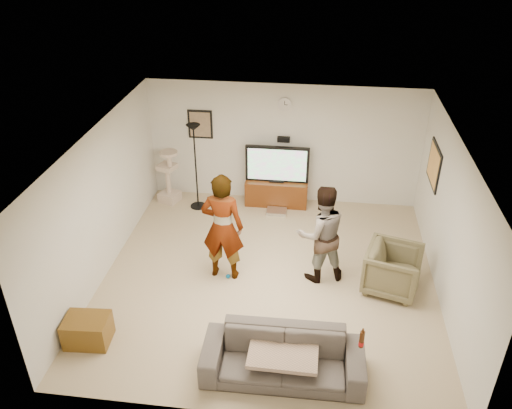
# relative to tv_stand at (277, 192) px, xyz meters

# --- Properties ---
(floor) EXTENTS (5.50, 5.50, 0.02)m
(floor) POSITION_rel_tv_stand_xyz_m (0.10, -2.50, -0.28)
(floor) COLOR tan
(floor) RESTS_ON ground
(ceiling) EXTENTS (5.50, 5.50, 0.02)m
(ceiling) POSITION_rel_tv_stand_xyz_m (0.10, -2.50, 2.24)
(ceiling) COLOR white
(ceiling) RESTS_ON wall_back
(wall_back) EXTENTS (5.50, 0.04, 2.50)m
(wall_back) POSITION_rel_tv_stand_xyz_m (0.10, 0.25, 0.98)
(wall_back) COLOR beige
(wall_back) RESTS_ON floor
(wall_front) EXTENTS (5.50, 0.04, 2.50)m
(wall_front) POSITION_rel_tv_stand_xyz_m (0.10, -5.25, 0.98)
(wall_front) COLOR beige
(wall_front) RESTS_ON floor
(wall_left) EXTENTS (0.04, 5.50, 2.50)m
(wall_left) POSITION_rel_tv_stand_xyz_m (-2.65, -2.50, 0.98)
(wall_left) COLOR beige
(wall_left) RESTS_ON floor
(wall_right) EXTENTS (0.04, 5.50, 2.50)m
(wall_right) POSITION_rel_tv_stand_xyz_m (2.85, -2.50, 0.98)
(wall_right) COLOR beige
(wall_right) RESTS_ON floor
(wall_clock) EXTENTS (0.26, 0.04, 0.26)m
(wall_clock) POSITION_rel_tv_stand_xyz_m (0.10, 0.22, 1.83)
(wall_clock) COLOR white
(wall_clock) RESTS_ON wall_back
(wall_speaker) EXTENTS (0.25, 0.10, 0.10)m
(wall_speaker) POSITION_rel_tv_stand_xyz_m (0.10, 0.19, 1.11)
(wall_speaker) COLOR black
(wall_speaker) RESTS_ON wall_back
(picture_back) EXTENTS (0.42, 0.03, 0.52)m
(picture_back) POSITION_rel_tv_stand_xyz_m (-1.60, 0.23, 1.33)
(picture_back) COLOR #7B654E
(picture_back) RESTS_ON wall_back
(picture_right) EXTENTS (0.03, 0.78, 0.62)m
(picture_right) POSITION_rel_tv_stand_xyz_m (2.83, -0.90, 1.23)
(picture_right) COLOR gold
(picture_right) RESTS_ON wall_right
(tv_stand) EXTENTS (1.28, 0.45, 0.53)m
(tv_stand) POSITION_rel_tv_stand_xyz_m (0.00, 0.00, 0.00)
(tv_stand) COLOR #4B230C
(tv_stand) RESTS_ON floor
(console_box) EXTENTS (0.40, 0.30, 0.07)m
(console_box) POSITION_rel_tv_stand_xyz_m (0.04, -0.40, -0.23)
(console_box) COLOR silver
(console_box) RESTS_ON floor
(tv) EXTENTS (1.29, 0.08, 0.76)m
(tv) POSITION_rel_tv_stand_xyz_m (0.00, 0.00, 0.65)
(tv) COLOR black
(tv) RESTS_ON tv_stand
(tv_screen) EXTENTS (1.18, 0.01, 0.67)m
(tv_screen) POSITION_rel_tv_stand_xyz_m (0.00, -0.04, 0.65)
(tv_screen) COLOR #4ADA6A
(tv_screen) RESTS_ON tv
(floor_lamp) EXTENTS (0.32, 0.32, 1.80)m
(floor_lamp) POSITION_rel_tv_stand_xyz_m (-1.60, -0.33, 0.64)
(floor_lamp) COLOR black
(floor_lamp) RESTS_ON floor
(cat_tree) EXTENTS (0.48, 0.48, 1.17)m
(cat_tree) POSITION_rel_tv_stand_xyz_m (-2.25, -0.18, 0.32)
(cat_tree) COLOR #BAA491
(cat_tree) RESTS_ON floor
(person_left) EXTENTS (0.71, 0.49, 1.90)m
(person_left) POSITION_rel_tv_stand_xyz_m (-0.65, -2.52, 0.68)
(person_left) COLOR gray
(person_left) RESTS_ON floor
(person_right) EXTENTS (0.99, 0.87, 1.70)m
(person_right) POSITION_rel_tv_stand_xyz_m (0.93, -2.37, 0.59)
(person_right) COLOR navy
(person_right) RESTS_ON floor
(sofa) EXTENTS (2.14, 0.87, 0.62)m
(sofa) POSITION_rel_tv_stand_xyz_m (0.51, -4.54, 0.04)
(sofa) COLOR #48423E
(sofa) RESTS_ON floor
(throw_blanket) EXTENTS (0.91, 0.71, 0.06)m
(throw_blanket) POSITION_rel_tv_stand_xyz_m (0.51, -4.54, 0.15)
(throw_blanket) COLOR tan
(throw_blanket) RESTS_ON sofa
(beer_bottle) EXTENTS (0.06, 0.06, 0.25)m
(beer_bottle) POSITION_rel_tv_stand_xyz_m (1.48, -4.54, 0.48)
(beer_bottle) COLOR #42210D
(beer_bottle) RESTS_ON sofa
(armchair) EXTENTS (1.04, 1.03, 0.78)m
(armchair) POSITION_rel_tv_stand_xyz_m (2.11, -2.55, 0.12)
(armchair) COLOR brown
(armchair) RESTS_ON floor
(side_table) EXTENTS (0.65, 0.51, 0.41)m
(side_table) POSITION_rel_tv_stand_xyz_m (-2.30, -4.30, -0.06)
(side_table) COLOR #583A12
(side_table) RESTS_ON floor
(toy_ball) EXTENTS (0.07, 0.07, 0.07)m
(toy_ball) POSITION_rel_tv_stand_xyz_m (-0.57, -2.61, -0.23)
(toy_ball) COLOR #055D9B
(toy_ball) RESTS_ON floor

